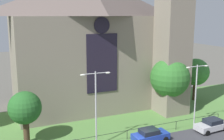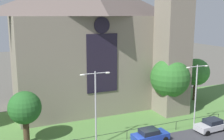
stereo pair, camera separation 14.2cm
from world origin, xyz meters
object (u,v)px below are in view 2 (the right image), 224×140
(church_building, at_px, (94,41))
(streetlamp_far, at_px, (196,88))
(streetlamp_near, at_px, (96,100))
(parked_car_silver, at_px, (212,125))
(tree_right_near, at_px, (170,78))
(tree_left_near, at_px, (25,108))
(tree_right_far, at_px, (196,72))
(parked_car_blue, at_px, (150,135))

(church_building, height_order, streetlamp_far, church_building)
(church_building, relative_size, streetlamp_near, 3.11)
(streetlamp_near, relative_size, parked_car_silver, 1.96)
(tree_right_near, height_order, tree_left_near, tree_right_near)
(tree_right_far, height_order, streetlamp_far, streetlamp_far)
(tree_right_far, distance_m, streetlamp_far, 12.11)
(tree_right_near, xyz_separation_m, streetlamp_far, (0.22, -5.28, -0.20))
(tree_right_near, bearing_deg, parked_car_blue, -137.09)
(tree_right_near, relative_size, streetlamp_near, 0.98)
(church_building, distance_m, tree_right_near, 12.67)
(church_building, distance_m, streetlamp_far, 16.68)
(tree_right_near, relative_size, parked_car_blue, 1.94)
(church_building, relative_size, parked_car_silver, 6.08)
(church_building, bearing_deg, parked_car_blue, -84.50)
(tree_right_near, bearing_deg, streetlamp_near, -158.14)
(tree_right_far, xyz_separation_m, parked_car_silver, (-6.62, -11.14, -4.01))
(tree_right_near, bearing_deg, church_building, 137.12)
(church_building, distance_m, tree_left_near, 16.08)
(church_building, relative_size, tree_right_near, 3.16)
(streetlamp_near, distance_m, parked_car_blue, 7.67)
(tree_left_near, distance_m, streetlamp_near, 8.00)
(tree_left_near, relative_size, streetlamp_near, 0.71)
(streetlamp_far, relative_size, parked_car_silver, 1.90)
(church_building, relative_size, parked_car_blue, 6.13)
(parked_car_silver, bearing_deg, tree_right_far, -123.25)
(church_building, bearing_deg, tree_right_far, -13.45)
(tree_right_far, distance_m, tree_left_near, 28.59)
(parked_car_blue, bearing_deg, church_building, 94.25)
(church_building, xyz_separation_m, streetlamp_near, (-4.60, -13.23, -4.96))
(parked_car_blue, bearing_deg, streetlamp_far, 9.29)
(tree_right_far, xyz_separation_m, streetlamp_far, (-7.78, -9.27, 0.42))
(tree_right_far, xyz_separation_m, streetlamp_near, (-21.16, -9.27, 0.55))
(streetlamp_far, bearing_deg, tree_right_far, 50.00)
(church_building, bearing_deg, tree_right_near, -42.88)
(tree_right_far, height_order, tree_right_near, tree_right_near)
(church_building, relative_size, tree_left_near, 4.35)
(tree_right_far, height_order, parked_car_silver, tree_right_far)
(church_building, relative_size, tree_right_far, 3.70)
(church_building, xyz_separation_m, streetlamp_far, (8.79, -13.23, -5.10))
(tree_left_near, height_order, parked_car_silver, tree_left_near)
(streetlamp_far, xyz_separation_m, parked_car_silver, (1.16, -1.87, -4.43))
(parked_car_blue, height_order, parked_car_silver, same)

